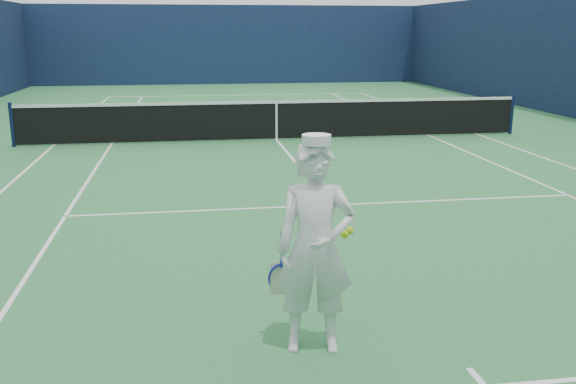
{
  "coord_description": "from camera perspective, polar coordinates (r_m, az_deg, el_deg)",
  "views": [
    {
      "loc": [
        -2.23,
        -16.09,
        2.73
      ],
      "look_at": [
        -1.2,
        -9.52,
        1.05
      ],
      "focal_mm": 40.0,
      "sensor_mm": 36.0,
      "label": 1
    }
  ],
  "objects": [
    {
      "name": "tennis_player",
      "position": [
        5.48,
        2.43,
        -4.99
      ],
      "size": [
        0.77,
        0.57,
        1.9
      ],
      "rotation": [
        0.0,
        0.0,
        -0.14
      ],
      "color": "white",
      "rests_on": "ground"
    },
    {
      "name": "tennis_net",
      "position": [
        16.39,
        -1.03,
        6.56
      ],
      "size": [
        12.88,
        0.09,
        1.07
      ],
      "color": "#141E4C",
      "rests_on": "ground"
    },
    {
      "name": "ground",
      "position": [
        16.47,
        -1.02,
        4.64
      ],
      "size": [
        80.0,
        80.0,
        0.0
      ],
      "primitive_type": "plane",
      "color": "#2C743C",
      "rests_on": "ground"
    },
    {
      "name": "court_markings",
      "position": [
        16.47,
        -1.02,
        4.66
      ],
      "size": [
        11.03,
        23.83,
        0.01
      ],
      "color": "white",
      "rests_on": "ground"
    },
    {
      "name": "windscreen_fence",
      "position": [
        16.26,
        -1.05,
        11.61
      ],
      "size": [
        20.12,
        36.12,
        4.0
      ],
      "color": "#101D3D",
      "rests_on": "ground"
    }
  ]
}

